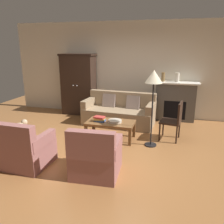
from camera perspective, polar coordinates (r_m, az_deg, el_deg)
ground_plane at (r=5.15m, az=-3.15°, el=-8.18°), size 9.60×9.60×0.00m
back_wall at (r=7.19m, az=3.18°, el=10.40°), size 7.20×0.10×2.80m
fireplace at (r=6.91m, az=15.29°, el=2.63°), size 1.26×0.48×1.12m
armoire at (r=7.36m, az=-8.22°, el=6.78°), size 1.06×0.57×1.87m
couch at (r=6.40m, az=1.79°, el=-0.19°), size 1.97×0.97×0.86m
coffee_table at (r=5.35m, az=-0.38°, el=-2.95°), size 1.10×0.60×0.42m
fruit_bowl at (r=5.30m, az=0.72°, el=-2.24°), size 0.31×0.31×0.05m
book_stack at (r=5.35m, az=-3.08°, el=-1.72°), size 0.27×0.20×0.12m
mantel_vase_bronze at (r=6.78m, az=12.48°, el=8.44°), size 0.10×0.10×0.26m
mantel_vase_cream at (r=6.78m, az=15.71°, el=8.20°), size 0.13×0.13×0.26m
armchair_near_left at (r=4.47m, az=-20.48°, el=-8.70°), size 0.80×0.79×0.88m
armchair_near_right at (r=3.94m, az=-4.06°, el=-11.12°), size 0.83×0.82×0.88m
side_chair_wooden at (r=5.43m, az=15.13°, el=-1.61°), size 0.50×0.50×0.90m
floor_lamp at (r=4.81m, az=10.22°, el=7.48°), size 0.36×0.36×1.64m
dog at (r=5.90m, az=-21.99°, el=-3.56°), size 0.23×0.57×0.39m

